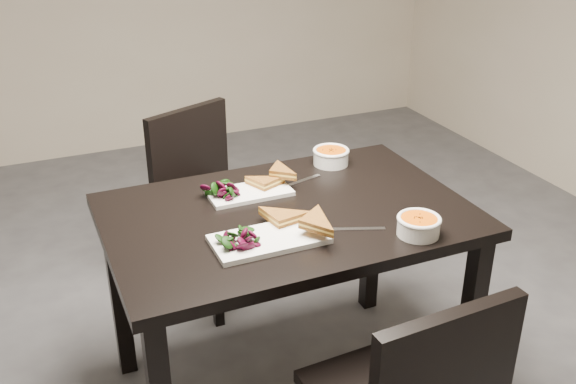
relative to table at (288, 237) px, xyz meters
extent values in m
plane|color=#47474C|center=(-0.24, 0.19, -0.65)|extent=(5.00, 5.00, 0.00)
cube|color=black|center=(0.00, 0.00, 0.08)|extent=(1.20, 0.80, 0.04)
cube|color=black|center=(0.54, -0.34, -0.30)|extent=(0.06, 0.06, 0.71)
cube|color=black|center=(-0.54, 0.34, -0.30)|extent=(0.06, 0.06, 0.71)
cube|color=black|center=(0.54, 0.34, -0.30)|extent=(0.06, 0.06, 0.71)
cube|color=black|center=(0.07, -0.80, 0.00)|extent=(0.42, 0.06, 0.40)
cube|color=black|center=(-0.03, 0.71, -0.22)|extent=(0.55, 0.55, 0.04)
cube|color=black|center=(-0.12, 0.47, -0.45)|extent=(0.05, 0.05, 0.41)
cube|color=black|center=(0.21, 0.61, -0.45)|extent=(0.05, 0.05, 0.41)
cube|color=black|center=(-0.26, 0.80, -0.45)|extent=(0.05, 0.05, 0.41)
cube|color=black|center=(0.07, 0.94, -0.45)|extent=(0.05, 0.05, 0.41)
cube|color=black|center=(-0.10, 0.88, 0.00)|extent=(0.40, 0.20, 0.40)
cube|color=white|center=(-0.13, -0.16, 0.11)|extent=(0.35, 0.18, 0.02)
cylinder|color=white|center=(0.31, -0.31, 0.12)|extent=(0.13, 0.13, 0.05)
cylinder|color=orange|center=(0.31, -0.31, 0.15)|extent=(0.11, 0.11, 0.02)
torus|color=white|center=(0.31, -0.31, 0.15)|extent=(0.14, 0.14, 0.01)
cube|color=silver|center=(0.15, -0.20, 0.10)|extent=(0.17, 0.08, 0.00)
cube|color=white|center=(-0.07, 0.17, 0.11)|extent=(0.29, 0.14, 0.01)
cylinder|color=white|center=(0.31, 0.30, 0.13)|extent=(0.13, 0.13, 0.05)
cylinder|color=orange|center=(0.31, 0.30, 0.15)|extent=(0.12, 0.12, 0.02)
torus|color=white|center=(0.31, 0.30, 0.16)|extent=(0.14, 0.14, 0.01)
cube|color=silver|center=(0.13, 0.19, 0.10)|extent=(0.18, 0.06, 0.00)
camera|label=1|loc=(-0.77, -1.78, 1.10)|focal=40.99mm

